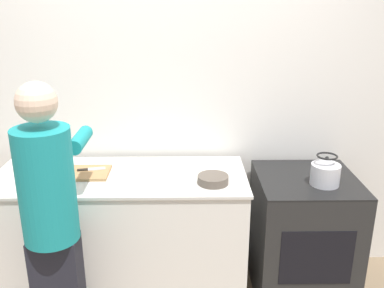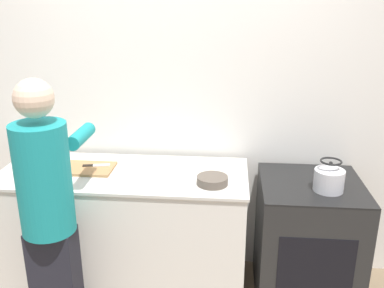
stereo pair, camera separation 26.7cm
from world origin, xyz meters
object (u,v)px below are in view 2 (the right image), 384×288
object	(u,v)px
person	(48,208)
bowl_prep	(212,180)
canister_jar	(51,151)
cutting_board	(88,168)
kettle	(329,178)
knife	(96,165)
oven	(306,242)

from	to	relation	value
person	bowl_prep	world-z (taller)	person
canister_jar	person	bearing A→B (deg)	-69.36
person	cutting_board	bearing A→B (deg)	84.11
cutting_board	kettle	size ratio (longest dim) A/B	1.72
cutting_board	knife	size ratio (longest dim) A/B	1.85
canister_jar	oven	bearing A→B (deg)	-4.95
kettle	person	bearing A→B (deg)	-165.50
knife	kettle	bearing A→B (deg)	-17.02
person	knife	world-z (taller)	person
canister_jar	kettle	bearing A→B (deg)	-7.83
kettle	bowl_prep	world-z (taller)	kettle
oven	person	size ratio (longest dim) A/B	0.54
person	cutting_board	xyz separation A→B (m)	(0.06, 0.54, 0.02)
canister_jar	cutting_board	bearing A→B (deg)	-24.69
person	kettle	distance (m)	1.70
knife	kettle	distance (m)	1.55
oven	canister_jar	size ratio (longest dim) A/B	6.07
bowl_prep	canister_jar	world-z (taller)	canister_jar
oven	canister_jar	world-z (taller)	canister_jar
oven	knife	bearing A→B (deg)	178.20
cutting_board	kettle	distance (m)	1.59
canister_jar	knife	bearing A→B (deg)	-17.40
cutting_board	knife	xyz separation A→B (m)	(0.04, 0.03, 0.01)
knife	kettle	xyz separation A→B (m)	(1.54, -0.15, 0.03)
cutting_board	canister_jar	world-z (taller)	canister_jar
knife	canister_jar	world-z (taller)	canister_jar
cutting_board	bowl_prep	xyz separation A→B (m)	(0.86, -0.16, 0.02)
oven	cutting_board	bearing A→B (deg)	179.49
person	knife	bearing A→B (deg)	80.19
oven	cutting_board	distance (m)	1.58
oven	person	xyz separation A→B (m)	(-1.56, -0.53, 0.46)
knife	canister_jar	size ratio (longest dim) A/B	1.29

